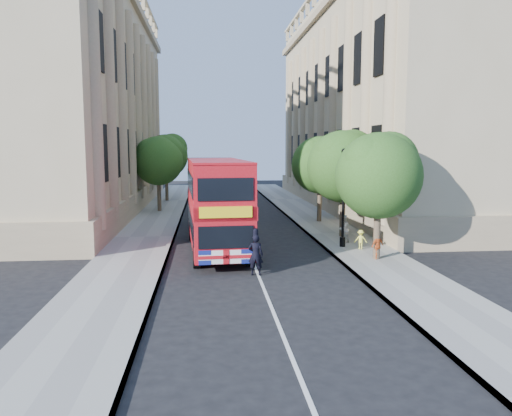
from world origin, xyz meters
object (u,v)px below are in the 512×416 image
object	(u,v)px
lamp_post	(343,202)
woman_pedestrian	(344,229)
box_van	(211,207)
double_decker_bus	(216,202)
police_constable	(256,255)

from	to	relation	value
lamp_post	woman_pedestrian	bearing A→B (deg)	71.14
lamp_post	box_van	bearing A→B (deg)	128.42
double_decker_bus	police_constable	size ratio (longest dim) A/B	5.84
double_decker_bus	police_constable	bearing A→B (deg)	-76.65
box_van	police_constable	distance (m)	13.70
double_decker_bus	box_van	xyz separation A→B (m)	(-0.18, 8.52, -1.31)
lamp_post	police_constable	bearing A→B (deg)	-135.62
lamp_post	box_van	xyz separation A→B (m)	(-6.81, 8.58, -1.27)
double_decker_bus	box_van	size ratio (longest dim) A/B	2.26
lamp_post	box_van	size ratio (longest dim) A/B	1.15
lamp_post	police_constable	size ratio (longest dim) A/B	2.97
lamp_post	police_constable	distance (m)	7.34
box_van	woman_pedestrian	size ratio (longest dim) A/B	2.90
lamp_post	woman_pedestrian	distance (m)	1.90
lamp_post	double_decker_bus	world-z (taller)	lamp_post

